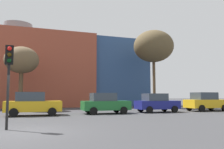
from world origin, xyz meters
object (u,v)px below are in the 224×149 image
(parked_car_5, at_px, (206,102))
(traffic_light_island, at_px, (9,67))
(parked_car_2, at_px, (33,104))
(parked_car_4, at_px, (157,103))
(parked_car_3, at_px, (105,103))
(bare_tree_0, at_px, (22,61))
(bare_tree_2, at_px, (153,47))

(parked_car_5, distance_m, traffic_light_island, 19.48)
(parked_car_2, xyz_separation_m, parked_car_4, (11.02, 0.00, -0.04))
(parked_car_3, relative_size, parked_car_5, 0.95)
(parked_car_4, relative_size, parked_car_5, 0.93)
(parked_car_2, distance_m, bare_tree_0, 8.52)
(bare_tree_2, bearing_deg, parked_car_2, -154.98)
(parked_car_4, distance_m, parked_car_5, 5.68)
(parked_car_2, height_order, traffic_light_island, traffic_light_island)
(traffic_light_island, distance_m, bare_tree_0, 15.03)
(traffic_light_island, bearing_deg, parked_car_5, 109.67)
(parked_car_2, height_order, parked_car_4, parked_car_2)
(parked_car_3, xyz_separation_m, parked_car_4, (5.07, 0.00, -0.02))
(parked_car_4, bearing_deg, bare_tree_0, 149.56)
(parked_car_2, relative_size, parked_car_4, 1.05)
(parked_car_5, relative_size, traffic_light_island, 1.11)
(parked_car_3, relative_size, parked_car_4, 1.02)
(parked_car_4, bearing_deg, parked_car_3, 180.00)
(bare_tree_2, bearing_deg, parked_car_4, -117.93)
(bare_tree_0, xyz_separation_m, bare_tree_2, (15.86, -0.36, 2.58))
(bare_tree_2, bearing_deg, parked_car_3, -141.84)
(bare_tree_0, bearing_deg, parked_car_3, -45.09)
(bare_tree_2, bearing_deg, parked_car_5, -73.26)
(parked_car_3, bearing_deg, traffic_light_island, -132.74)
(parked_car_4, xyz_separation_m, bare_tree_2, (3.62, 6.83, 7.01))
(parked_car_2, bearing_deg, parked_car_5, 0.00)
(parked_car_5, distance_m, bare_tree_2, 9.96)
(bare_tree_0, bearing_deg, parked_car_4, -30.44)
(parked_car_3, bearing_deg, bare_tree_0, 134.91)
(parked_car_2, xyz_separation_m, bare_tree_0, (-1.23, 7.19, 4.39))
(parked_car_3, xyz_separation_m, bare_tree_0, (-7.17, 7.19, 4.42))
(traffic_light_island, distance_m, bare_tree_2, 21.98)
(parked_car_2, xyz_separation_m, parked_car_3, (5.94, 0.00, -0.03))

